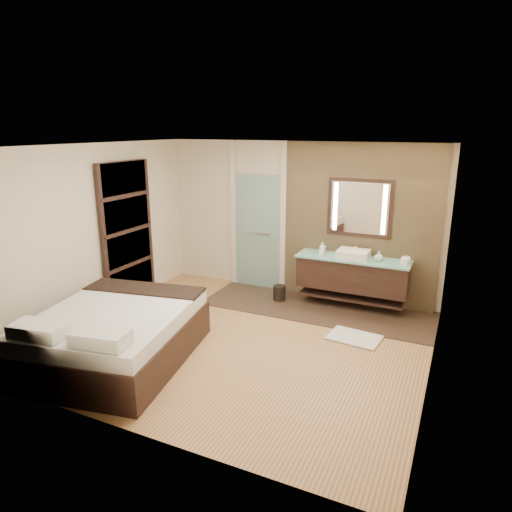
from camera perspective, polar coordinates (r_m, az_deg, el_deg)
The scene contains 15 objects.
floor at distance 6.59m, azimuth -1.84°, elevation -10.56°, with size 5.00×5.00×0.00m, color #905A3C.
tile_strip at distance 7.75m, azimuth 7.54°, elevation -6.47°, with size 3.80×1.30×0.01m, color #32261B.
stone_wall at distance 7.80m, azimuth 12.77°, elevation 3.77°, with size 2.60×0.08×2.70m, color tan.
vanity at distance 7.72m, azimuth 11.95°, elevation -2.22°, with size 1.85×0.55×0.88m.
mirror_unit at distance 7.69m, azimuth 12.82°, elevation 5.88°, with size 1.06×0.04×0.96m.
frosted_door at distance 8.41m, azimuth 0.26°, elevation 3.59°, with size 1.10×0.12×2.70m.
shoji_partition at distance 7.96m, azimuth -15.74°, elevation 2.77°, with size 0.06×1.20×2.40m.
bed at distance 6.23m, azimuth -17.16°, elevation -9.40°, with size 2.13×2.48×0.85m.
bath_mat at distance 6.80m, azimuth 12.19°, elevation -9.91°, with size 0.72×0.50×0.02m, color silver.
waste_bin at distance 7.99m, azimuth 2.95°, elevation -4.65°, with size 0.22×0.22×0.27m, color black.
tissue_box at distance 7.45m, azimuth 18.14°, elevation -0.66°, with size 0.12×0.12×0.10m, color white.
soap_bottle_a at distance 7.64m, azimuth 8.17°, elevation 0.82°, with size 0.08×0.08×0.21m, color white.
soap_bottle_b at distance 7.79m, azimuth 8.33°, elevation 1.03°, with size 0.09×0.09×0.19m, color #B2B2B2.
soap_bottle_c at distance 7.50m, azimuth 15.10°, elevation -0.02°, with size 0.13×0.13×0.17m, color #ADD9D9.
cup at distance 7.54m, azimuth 18.23°, elevation -0.46°, with size 0.13×0.13×0.10m, color white.
Camera 1 is at (2.67, -5.26, 2.94)m, focal length 32.00 mm.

